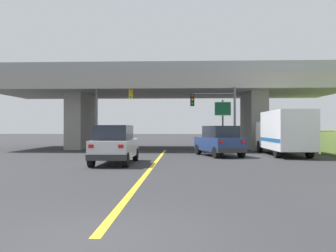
# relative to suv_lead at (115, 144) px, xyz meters

# --- Properties ---
(ground) EXTENTS (160.00, 160.00, 0.00)m
(ground) POSITION_rel_suv_lead_xyz_m (2.06, 14.48, -1.01)
(ground) COLOR #2B2B2D
(overpass_bridge) EXTENTS (30.69, 9.89, 7.15)m
(overpass_bridge) POSITION_rel_suv_lead_xyz_m (2.06, 14.48, 4.07)
(overpass_bridge) COLOR gray
(overpass_bridge) RESTS_ON ground
(lane_divider_stripe) EXTENTS (0.20, 24.41, 0.01)m
(lane_divider_stripe) POSITION_rel_suv_lead_xyz_m (2.06, -0.44, -1.01)
(lane_divider_stripe) COLOR yellow
(lane_divider_stripe) RESTS_ON ground
(suv_lead) EXTENTS (1.92, 4.67, 2.02)m
(suv_lead) POSITION_rel_suv_lead_xyz_m (0.00, 0.00, 0.00)
(suv_lead) COLOR silver
(suv_lead) RESTS_ON ground
(suv_crossing) EXTENTS (3.17, 4.74, 2.02)m
(suv_crossing) POSITION_rel_suv_lead_xyz_m (5.96, 5.36, -0.00)
(suv_crossing) COLOR navy
(suv_crossing) RESTS_ON ground
(box_truck) EXTENTS (2.33, 7.48, 3.01)m
(box_truck) POSITION_rel_suv_lead_xyz_m (10.46, 6.22, 0.59)
(box_truck) COLOR silver
(box_truck) RESTS_ON ground
(traffic_signal_nearside) EXTENTS (3.54, 0.36, 5.06)m
(traffic_signal_nearside) POSITION_rel_suv_lead_xyz_m (6.32, 9.40, 2.30)
(traffic_signal_nearside) COLOR #56595E
(traffic_signal_nearside) RESTS_ON ground
(traffic_signal_farside) EXTENTS (3.06, 0.36, 5.86)m
(traffic_signal_farside) POSITION_rel_suv_lead_xyz_m (-2.48, 10.20, 2.72)
(traffic_signal_farside) COLOR #56595E
(traffic_signal_farside) RESTS_ON ground
(highway_sign) EXTENTS (1.37, 0.17, 4.22)m
(highway_sign) POSITION_rel_suv_lead_xyz_m (6.89, 11.58, 2.03)
(highway_sign) COLOR #56595E
(highway_sign) RESTS_ON ground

